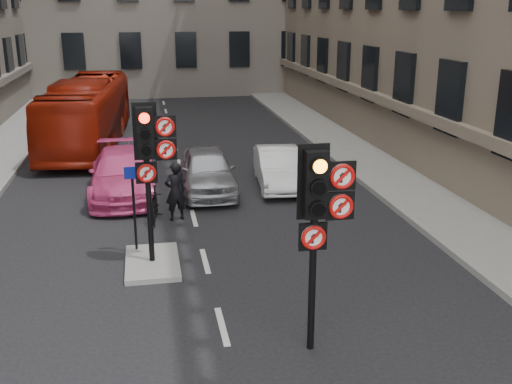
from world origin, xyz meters
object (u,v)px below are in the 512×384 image
object	(u,v)px
signal_far	(150,149)
bus_red	(87,113)
motorcycle	(155,205)
car_pink	(122,174)
signal_near	(320,206)
info_sign	(133,197)
car_white	(278,167)
motorcyclist	(175,191)
car_silver	(207,170)

from	to	relation	value
signal_far	bus_red	size ratio (longest dim) A/B	0.36
motorcycle	car_pink	bearing A→B (deg)	114.48
signal_near	info_sign	world-z (taller)	signal_near
bus_red	info_sign	world-z (taller)	bus_red
motorcycle	info_sign	distance (m)	2.48
bus_red	car_white	bearing A→B (deg)	-42.90
signal_far	motorcyclist	distance (m)	3.57
car_white	motorcycle	size ratio (longest dim) A/B	2.43
car_white	bus_red	bearing A→B (deg)	137.41
car_white	motorcyclist	distance (m)	4.37
signal_near	motorcycle	distance (m)	7.71
car_white	bus_red	world-z (taller)	bus_red
motorcycle	motorcyclist	distance (m)	0.67
car_silver	car_pink	size ratio (longest dim) A/B	0.86
car_white	signal_near	bearing A→B (deg)	-93.60
motorcycle	motorcyclist	size ratio (longest dim) A/B	0.95
signal_near	bus_red	world-z (taller)	signal_near
signal_far	car_pink	world-z (taller)	signal_far
car_white	bus_red	xyz separation A→B (m)	(-6.50, 7.19, 0.77)
car_pink	info_sign	xyz separation A→B (m)	(0.42, -4.80, 0.74)
signal_near	car_white	distance (m)	9.93
car_silver	info_sign	xyz separation A→B (m)	(-2.21, -4.67, 0.73)
signal_far	motorcyclist	world-z (taller)	signal_far
motorcyclist	signal_near	bearing A→B (deg)	88.75
signal_near	car_silver	xyz separation A→B (m)	(-0.83, 9.41, -1.89)
signal_far	car_white	world-z (taller)	signal_far
car_silver	car_pink	xyz separation A→B (m)	(-2.63, 0.14, -0.01)
signal_near	signal_far	size ratio (longest dim) A/B	1.00
motorcycle	signal_far	bearing A→B (deg)	-86.31
car_white	motorcycle	xyz separation A→B (m)	(-4.04, -2.64, -0.16)
signal_far	bus_red	world-z (taller)	signal_far
signal_near	car_pink	distance (m)	10.33
car_white	motorcycle	bearing A→B (deg)	-141.50
signal_far	car_pink	xyz separation A→B (m)	(-0.85, 5.54, -2.01)
motorcycle	motorcyclist	world-z (taller)	motorcyclist
signal_far	motorcycle	distance (m)	3.72
car_white	motorcycle	distance (m)	4.83
signal_near	motorcyclist	size ratio (longest dim) A/B	2.19
signal_far	car_white	distance (m)	7.26
signal_far	car_silver	xyz separation A→B (m)	(1.77, 5.41, -2.01)
motorcyclist	car_silver	bearing A→B (deg)	-132.01
signal_far	car_pink	distance (m)	5.96
car_silver	bus_red	size ratio (longest dim) A/B	0.41
signal_near	car_white	world-z (taller)	signal_near
car_pink	motorcyclist	world-z (taller)	motorcyclist
signal_far	motorcyclist	size ratio (longest dim) A/B	2.19
car_white	car_pink	world-z (taller)	car_pink
car_white	bus_red	distance (m)	9.73
signal_near	motorcyclist	bearing A→B (deg)	105.76
motorcyclist	info_sign	bearing A→B (deg)	47.27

